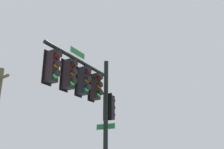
# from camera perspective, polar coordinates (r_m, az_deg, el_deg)

# --- Properties ---
(signal_pole_assembly) EXTENTS (4.67, 1.54, 6.75)m
(signal_pole_assembly) POSITION_cam_1_polar(r_m,az_deg,el_deg) (10.68, -4.96, -4.60)
(signal_pole_assembly) COLOR black
(signal_pole_assembly) RESTS_ON ground_plane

